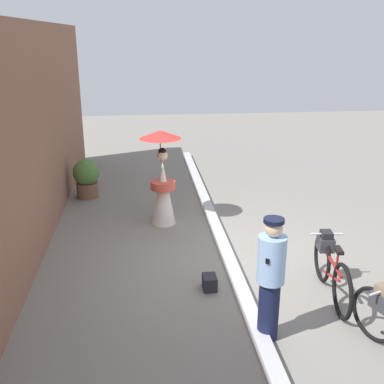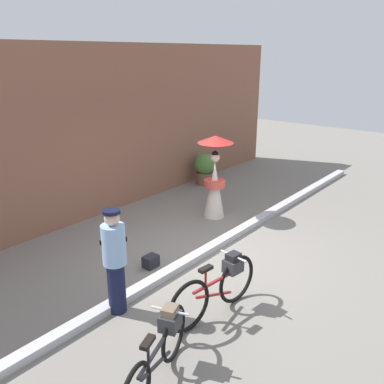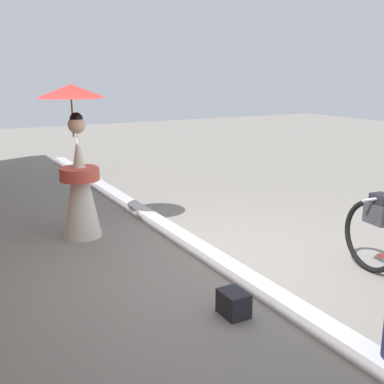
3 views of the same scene
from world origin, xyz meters
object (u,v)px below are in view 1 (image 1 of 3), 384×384
Objects in this scene: person_with_parasol at (162,178)px; backpack_on_pavement at (210,282)px; person_officer at (271,277)px; bicycle_near_officer at (330,266)px; potted_plant_by_door at (87,177)px.

person_with_parasol is 7.13× the size of backpack_on_pavement.
bicycle_near_officer is at bearing -52.16° from person_officer.
potted_plant_by_door is 3.40× the size of backpack_on_pavement.
bicycle_near_officer is at bearing -142.51° from person_with_parasol.
person_with_parasol is (3.86, 1.11, 0.10)m from person_officer.
person_officer is 1.78× the size of potted_plant_by_door.
backpack_on_pavement is at bearing -153.26° from potted_plant_by_door.
backpack_on_pavement is at bearing 23.93° from person_officer.
person_with_parasol reaches higher than bicycle_near_officer.
person_with_parasol is at bearing 37.49° from bicycle_near_officer.
potted_plant_by_door is (5.67, 2.78, -0.37)m from person_officer.
bicycle_near_officer is 6.63× the size of backpack_on_pavement.
person_with_parasol is (2.96, 2.27, 0.51)m from bicycle_near_officer.
potted_plant_by_door is 4.99m from backpack_on_pavement.
person_officer is 6.07× the size of backpack_on_pavement.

